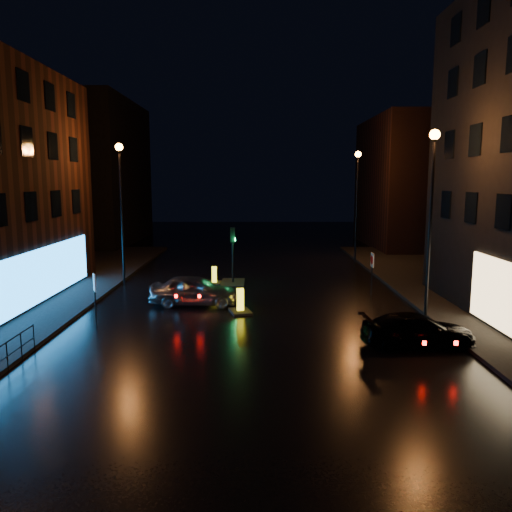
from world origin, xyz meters
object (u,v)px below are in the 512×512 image
Objects in this scene: bollard_far at (214,280)px; bollard_near at (240,307)px; dark_sedan at (418,330)px; road_sign_right at (372,264)px; silver_hatchback at (195,290)px; road_sign_left at (95,287)px; traffic_signal at (233,276)px.

bollard_near is at bearing -72.55° from bollard_far.
road_sign_right is at bearing -4.80° from dark_sedan.
road_sign_right is (9.37, 2.09, 1.00)m from silver_hatchback.
road_sign_left reaches higher than silver_hatchback.
silver_hatchback is 11.16m from dark_sedan.
road_sign_right reaches higher than road_sign_left.
traffic_signal is 10.48m from road_sign_left.
road_sign_left reaches higher than dark_sedan.
road_sign_right reaches higher than bollard_near.
traffic_signal is 1.51× the size of road_sign_left.
road_sign_right is at bearing -16.82° from bollard_far.
silver_hatchback is at bearing 132.31° from bollard_near.
silver_hatchback reaches higher than bollard_far.
road_sign_left is at bearing -175.95° from bollard_near.
road_sign_right is at bearing -21.91° from traffic_signal.
traffic_signal reaches higher than silver_hatchback.
road_sign_right is (0.19, 8.43, 1.14)m from dark_sedan.
road_sign_left is 0.97× the size of road_sign_right.
bollard_far is at bearing -20.05° from road_sign_right.
silver_hatchback is 2.92× the size of bollard_near.
dark_sedan is at bearing -122.08° from silver_hatchback.
bollard_near is at bearing -84.45° from traffic_signal.
traffic_signal reaches higher than bollard_far.
bollard_near is 1.22× the size of bollard_far.
bollard_near is 6.69m from road_sign_left.
dark_sedan is 8.42m from bollard_near.
bollard_far is (-1.13, 0.00, -0.27)m from traffic_signal.
traffic_signal is 6.70m from bollard_near.
silver_hatchback is 1.95× the size of road_sign_left.
road_sign_left is at bearing -113.89° from bollard_far.
dark_sedan is (9.19, -6.34, -0.14)m from silver_hatchback.
traffic_signal is 0.81× the size of dark_sedan.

